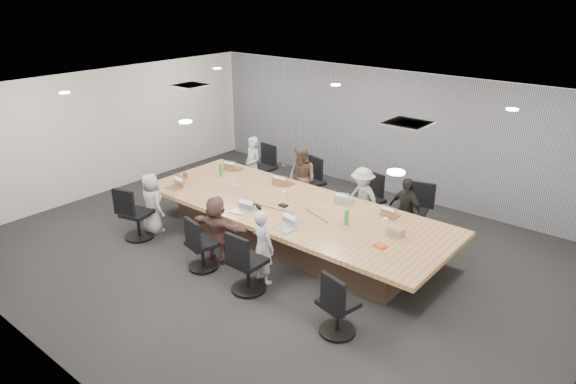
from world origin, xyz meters
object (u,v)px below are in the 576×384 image
Objects in this scene: laptop_0 at (236,169)px; mug_brown at (185,175)px; chair_0 at (263,171)px; chair_6 at (248,266)px; canvas_bag at (396,232)px; laptop_2 at (347,202)px; chair_1 at (311,186)px; chair_2 at (371,204)px; chair_7 at (338,308)px; bottle_green_right at (346,217)px; person_1 at (302,179)px; conference_table at (291,223)px; person_6 at (263,247)px; chair_4 at (138,217)px; laptop_3 at (391,215)px; person_4 at (152,203)px; person_3 at (405,211)px; person_2 at (362,199)px; laptop_1 at (285,183)px; person_0 at (253,166)px; laptop_4 at (174,188)px; laptop_6 at (285,228)px; chair_3 at (413,215)px; stapler at (258,207)px; chair_5 at (202,248)px; snack_packet at (380,246)px; bottle_green_left at (221,169)px; bottle_clear at (233,184)px.

laptop_0 is 2.66× the size of mug_brown.
chair_6 is (2.74, -3.40, -0.01)m from chair_0.
canvas_bag reaches higher than mug_brown.
chair_1 is at bearing -42.46° from laptop_2.
chair_7 is at bearing 125.41° from chair_2.
chair_0 reaches higher than chair_2.
person_1 is at bearing 145.88° from bottle_green_right.
person_6 is (0.51, -1.35, 0.23)m from conference_table.
chair_4 is 4.70m from laptop_3.
laptop_2 is 0.24× the size of person_4.
laptop_3 is (0.00, -0.55, 0.11)m from person_3.
person_1 is at bearing -166.28° from person_2.
bottle_green_right is 2.29× the size of mug_brown.
chair_6 is 2.43m from canvas_bag.
person_4 is (-1.55, -2.15, -0.15)m from laptop_1.
laptop_0 is 0.23× the size of person_1.
person_6 reaches higher than person_4.
canvas_bag is at bearing -1.83° from person_0.
laptop_6 is at bearing 5.50° from laptop_4.
chair_4 is at bearing 80.05° from chair_1.
laptop_2 is at bearing 28.60° from chair_3.
chair_2 reaches higher than laptop_6.
canvas_bag reaches higher than chair_2.
chair_2 is 2.95× the size of bottle_green_right.
chair_2 is 0.57× the size of person_1.
person_3 is 5.00× the size of canvas_bag.
laptop_2 is 0.98m from bottle_green_right.
stapler is at bearing 31.56° from chair_3.
laptop_3 is 2.45× the size of mug_brown.
laptop_1 is at bearing 5.63° from laptop_3.
chair_0 is 4.36m from chair_6.
bottle_green_right is (0.70, 1.33, 0.24)m from person_6.
chair_0 reaches higher than chair_5.
laptop_2 is at bearing 5.63° from laptop_3.
laptop_1 is 3.09m from snack_packet.
person_1 is 1.10× the size of person_6.
chair_3 is at bearing 19.93° from bottle_green_left.
bottle_clear is 1.08× the size of snack_packet.
person_0 reaches higher than laptop_1.
person_2 is (1.49, 0.55, -0.12)m from laptop_1.
chair_1 is 3.26× the size of canvas_bag.
chair_2 is 3.22m from bottle_green_left.
chair_5 is 6.65× the size of mug_brown.
laptop_3 is (0.93, -0.55, 0.12)m from person_2.
mug_brown is at bearing -170.01° from bottle_clear.
conference_table is 2.80m from chair_0.
chair_6 is 3.24× the size of bottle_green_right.
stapler is at bearing 38.08° from laptop_2.
person_0 reaches higher than person_3.
mug_brown is at bearing 25.21° from laptop_1.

